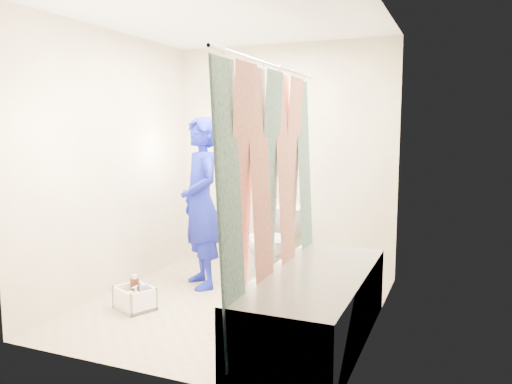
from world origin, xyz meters
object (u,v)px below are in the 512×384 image
at_px(toilet, 273,242).
at_px(cleaning_caddy, 135,299).
at_px(plumber, 201,203).
at_px(bathtub, 315,305).

xyz_separation_m(toilet, cleaning_caddy, (-0.72, -1.38, -0.27)).
height_order(plumber, cleaning_caddy, plumber).
distance_m(toilet, cleaning_caddy, 1.58).
height_order(toilet, plumber, plumber).
relative_size(toilet, cleaning_caddy, 1.81).
bearing_deg(toilet, cleaning_caddy, -110.56).
distance_m(bathtub, cleaning_caddy, 1.57).
xyz_separation_m(plumber, cleaning_caddy, (-0.21, -0.79, -0.72)).
distance_m(bathtub, plumber, 1.67).
bearing_deg(bathtub, toilet, 121.11).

